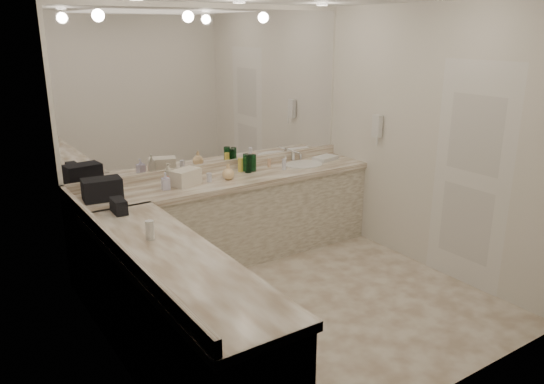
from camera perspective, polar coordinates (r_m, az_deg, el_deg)
floor at (r=4.85m, az=2.83°, el=-11.94°), size 3.20×3.20×0.00m
wall_back at (r=5.61m, az=-6.17°, el=6.20°), size 3.20×0.02×2.60m
wall_left at (r=3.67m, az=-17.35°, el=-0.38°), size 0.02×3.00×2.60m
wall_right at (r=5.46m, az=16.73°, el=5.26°), size 0.02×3.00×2.60m
vanity_back_base at (r=5.59m, az=-4.44°, el=-3.15°), size 3.20×0.60×0.84m
vanity_back_top at (r=5.45m, az=-4.50°, el=1.26°), size 3.20×0.64×0.06m
vanity_left_base at (r=3.85m, az=-10.44°, el=-13.35°), size 0.60×2.40×0.84m
vanity_left_top at (r=3.65m, az=-10.68°, el=-7.21°), size 0.64×2.42×0.06m
backsplash_back at (r=5.67m, az=-5.96°, el=2.70°), size 3.20×0.04×0.10m
backsplash_left at (r=3.79m, az=-16.60°, el=-5.38°), size 0.04×3.00×0.10m
mirror_back at (r=5.53m, az=-6.27°, el=11.02°), size 3.12×0.01×1.55m
mirror_left at (r=3.57m, az=-17.84°, el=6.94°), size 0.01×2.92×1.55m
sink at (r=5.95m, az=3.45°, el=2.91°), size 0.44×0.44×0.03m
faucet at (r=6.10m, az=2.27°, el=4.00°), size 0.24×0.16×0.14m
wall_phone at (r=5.88m, az=11.25°, el=6.97°), size 0.06×0.10×0.24m
door at (r=5.21m, az=20.59°, el=1.51°), size 0.02×0.82×2.10m
black_toiletry_bag at (r=4.92m, az=-17.80°, el=0.25°), size 0.35×0.24×0.19m
black_bag_spill at (r=4.55m, az=-16.17°, el=-1.46°), size 0.11×0.22×0.12m
cream_cosmetic_case at (r=5.21m, az=-9.25°, el=1.61°), size 0.32×0.26×0.16m
hand_towel at (r=6.19m, az=5.76°, el=3.67°), size 0.30×0.23×0.04m
lotion_left at (r=3.92m, az=-13.01°, el=-3.99°), size 0.06×0.06×0.15m
soap_bottle_a at (r=5.21m, az=-11.07°, el=1.86°), size 0.09×0.09×0.22m
soap_bottle_b at (r=5.09m, az=-11.38°, el=1.16°), size 0.09×0.09×0.17m
soap_bottle_c at (r=5.36m, az=-4.73°, el=2.20°), size 0.15×0.15×0.16m
green_bottle_0 at (r=5.60m, az=-2.58°, el=3.08°), size 0.07×0.07×0.19m
green_bottle_1 at (r=5.65m, az=-2.03°, el=3.16°), size 0.06×0.06×0.18m
green_bottle_2 at (r=5.67m, az=-2.81°, el=3.21°), size 0.07×0.07×0.18m
amenity_bottle_0 at (r=5.65m, az=-3.42°, el=2.95°), size 0.05×0.05×0.15m
amenity_bottle_1 at (r=5.82m, az=-0.31°, el=3.15°), size 0.04×0.04×0.09m
amenity_bottle_2 at (r=5.71m, az=1.30°, el=2.99°), size 0.04×0.04×0.12m
amenity_bottle_3 at (r=5.30m, az=-6.77°, el=1.57°), size 0.05×0.05×0.09m
amenity_bottle_4 at (r=5.20m, az=-11.10°, el=1.17°), size 0.04×0.04×0.11m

